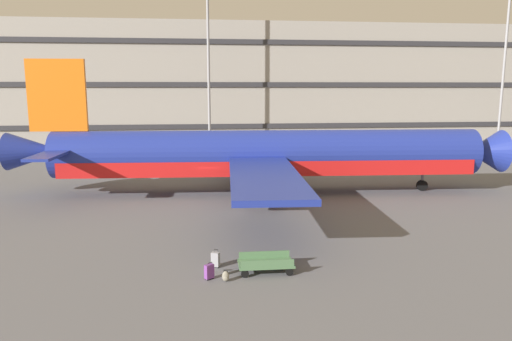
# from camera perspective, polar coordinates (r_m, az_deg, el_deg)

# --- Properties ---
(ground_plane) EXTENTS (600.00, 600.00, 0.00)m
(ground_plane) POSITION_cam_1_polar(r_m,az_deg,el_deg) (39.27, -4.99, -2.92)
(ground_plane) COLOR #5B5B60
(terminal_structure) EXTENTS (177.95, 21.50, 18.14)m
(terminal_structure) POSITION_cam_1_polar(r_m,az_deg,el_deg) (81.43, -5.86, 10.07)
(terminal_structure) COLOR gray
(terminal_structure) RESTS_ON ground_plane
(airliner) EXTENTS (40.67, 32.88, 10.83)m
(airliner) POSITION_cam_1_polar(r_m,az_deg,el_deg) (39.43, 0.86, 1.82)
(airliner) COLOR navy
(airliner) RESTS_ON ground_plane
(light_mast_left) EXTENTS (1.80, 0.50, 24.07)m
(light_mast_left) POSITION_cam_1_polar(r_m,az_deg,el_deg) (65.62, -5.68, 14.24)
(light_mast_left) COLOR gray
(light_mast_left) RESTS_ON ground_plane
(light_mast_center_left) EXTENTS (1.80, 0.50, 23.38)m
(light_mast_center_left) POSITION_cam_1_polar(r_m,az_deg,el_deg) (78.32, 27.46, 12.23)
(light_mast_center_left) COLOR gray
(light_mast_center_left) RESTS_ON ground_plane
(suitcase_silver) EXTENTS (0.47, 0.43, 0.81)m
(suitcase_silver) POSITION_cam_1_polar(r_m,az_deg,el_deg) (22.44, -5.57, -11.82)
(suitcase_silver) COLOR #72388C
(suitcase_silver) RESTS_ON ground_plane
(suitcase_red) EXTENTS (0.46, 0.40, 0.87)m
(suitcase_red) POSITION_cam_1_polar(r_m,az_deg,el_deg) (23.81, -4.82, -10.44)
(suitcase_red) COLOR gray
(suitcase_red) RESTS_ON ground_plane
(backpack_navy) EXTENTS (0.33, 0.26, 0.53)m
(backpack_navy) POSITION_cam_1_polar(r_m,az_deg,el_deg) (22.17, -3.63, -12.45)
(backpack_navy) COLOR gray
(backpack_navy) RESTS_ON ground_plane
(baggage_cart) EXTENTS (3.30, 1.31, 0.82)m
(baggage_cart) POSITION_cam_1_polar(r_m,az_deg,el_deg) (23.11, 1.16, -10.98)
(baggage_cart) COLOR #4C724C
(baggage_cart) RESTS_ON ground_plane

